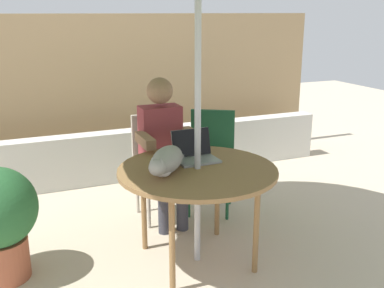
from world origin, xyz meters
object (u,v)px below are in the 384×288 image
at_px(patio_table, 197,175).
at_px(person_seated, 163,143).
at_px(chair_occupied, 158,157).
at_px(cat, 166,161).
at_px(chair_empty, 211,152).
at_px(laptop, 194,151).

xyz_separation_m(patio_table, person_seated, (-0.00, 0.73, 0.04)).
bearing_deg(chair_occupied, cat, -104.57).
relative_size(chair_occupied, cat, 1.70).
bearing_deg(chair_empty, cat, -131.10).
xyz_separation_m(patio_table, cat, (-0.23, -0.00, 0.14)).
height_order(chair_occupied, person_seated, person_seated).
xyz_separation_m(chair_occupied, chair_empty, (0.50, -0.05, 0.00)).
distance_m(chair_occupied, cat, 0.95).
height_order(chair_occupied, laptop, laptop).
xyz_separation_m(chair_occupied, laptop, (0.06, -0.69, 0.24)).
distance_m(chair_occupied, chair_empty, 0.50).
bearing_deg(chair_empty, chair_occupied, 174.11).
height_order(patio_table, person_seated, person_seated).
relative_size(chair_empty, person_seated, 0.73).
bearing_deg(chair_occupied, laptop, -85.17).
height_order(chair_occupied, chair_empty, same).
bearing_deg(person_seated, chair_occupied, 90.00).
height_order(chair_empty, person_seated, person_seated).
bearing_deg(laptop, patio_table, -106.29).
distance_m(chair_occupied, person_seated, 0.23).
bearing_deg(patio_table, chair_occupied, 90.00).
bearing_deg(cat, laptop, 34.62).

